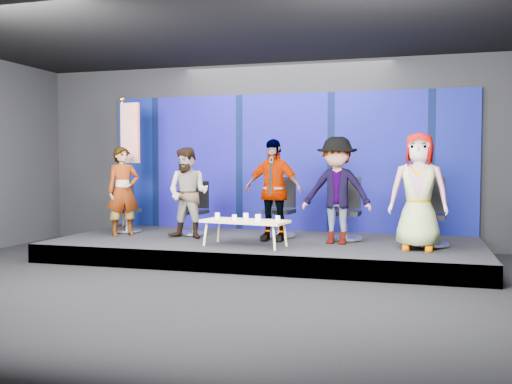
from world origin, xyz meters
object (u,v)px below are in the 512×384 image
(mug_d, at_px, (258,218))
(flag_stand, at_px, (127,160))
(panelist_a, at_px, (123,191))
(chair_b, at_px, (195,217))
(mug_c, at_px, (246,216))
(chair_c, at_px, (280,217))
(coffee_table, at_px, (245,222))
(mug_a, at_px, (217,215))
(mug_e, at_px, (278,218))
(panelist_c, at_px, (273,190))
(panelist_b, at_px, (188,193))
(chair_a, at_px, (126,215))
(panelist_e, at_px, (419,191))
(chair_e, at_px, (430,223))
(panelist_d, at_px, (337,190))
(mug_b, at_px, (235,217))
(chair_d, at_px, (346,219))

(mug_d, distance_m, flag_stand, 3.32)
(panelist_a, height_order, flag_stand, flag_stand)
(chair_b, distance_m, mug_c, 1.61)
(chair_c, height_order, coffee_table, chair_c)
(coffee_table, height_order, mug_a, mug_a)
(mug_e, bearing_deg, mug_d, -160.20)
(panelist_c, height_order, mug_d, panelist_c)
(panelist_a, bearing_deg, panelist_b, -46.25)
(panelist_c, bearing_deg, chair_a, 179.78)
(panelist_a, xyz_separation_m, chair_b, (1.17, 0.45, -0.47))
(chair_c, bearing_deg, panelist_e, -14.44)
(panelist_c, bearing_deg, flag_stand, 177.76)
(mug_a, bearing_deg, mug_d, -18.77)
(panelist_a, height_order, mug_d, panelist_a)
(mug_e, bearing_deg, chair_e, 20.31)
(chair_c, bearing_deg, chair_b, -167.86)
(chair_e, distance_m, coffee_table, 2.87)
(panelist_e, height_order, mug_c, panelist_e)
(mug_d, bearing_deg, panelist_b, 153.29)
(chair_e, distance_m, mug_c, 2.86)
(mug_e, bearing_deg, panelist_e, 9.67)
(panelist_e, xyz_separation_m, flag_stand, (-5.25, 0.88, 0.47))
(chair_b, height_order, chair_e, chair_e)
(mug_c, height_order, mug_d, mug_d)
(coffee_table, bearing_deg, chair_e, 16.18)
(panelist_c, bearing_deg, mug_c, -107.00)
(panelist_d, relative_size, mug_a, 18.76)
(mug_b, distance_m, mug_d, 0.40)
(chair_b, height_order, panelist_e, panelist_e)
(chair_d, bearing_deg, mug_e, -125.16)
(chair_e, bearing_deg, mug_e, -155.94)
(mug_a, bearing_deg, panelist_a, 165.28)
(chair_c, distance_m, mug_b, 1.36)
(panelist_a, xyz_separation_m, chair_d, (3.87, 0.50, -0.44))
(panelist_b, xyz_separation_m, mug_d, (1.44, -0.72, -0.32))
(mug_b, bearing_deg, chair_a, 155.30)
(chair_d, bearing_deg, chair_a, -177.15)
(chair_b, distance_m, panelist_b, 0.68)
(mug_d, relative_size, mug_e, 1.24)
(chair_b, distance_m, panelist_c, 1.67)
(coffee_table, distance_m, mug_d, 0.29)
(mug_d, bearing_deg, panelist_e, 10.94)
(panelist_c, xyz_separation_m, mug_d, (-0.01, -0.85, -0.38))
(panelist_a, distance_m, panelist_c, 2.71)
(chair_a, distance_m, chair_c, 2.92)
(chair_a, xyz_separation_m, mug_c, (2.64, -0.99, 0.14))
(chair_c, distance_m, flag_stand, 3.10)
(panelist_d, height_order, mug_b, panelist_d)
(panelist_b, bearing_deg, chair_c, 27.01)
(chair_b, relative_size, panelist_b, 0.62)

